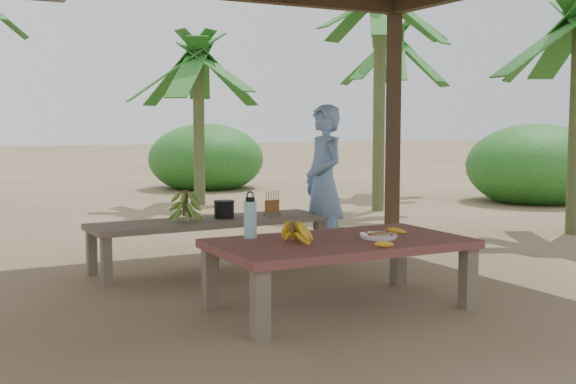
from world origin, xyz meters
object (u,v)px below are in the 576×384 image
ripe_banana_bunch (292,232)px  water_flask (250,218)px  woman (324,183)px  plate (379,236)px  bench (211,225)px  cooking_pot (224,210)px  work_table (339,249)px

ripe_banana_bunch → water_flask: 0.39m
ripe_banana_bunch → water_flask: size_ratio=0.78×
woman → plate: bearing=-13.5°
ripe_banana_bunch → bench: bearing=86.9°
cooking_pot → woman: 1.02m
plate → woman: woman is taller
work_table → ripe_banana_bunch: bearing=177.7°
cooking_pot → ripe_banana_bunch: bearing=-97.6°
woman → ripe_banana_bunch: bearing=-31.9°
cooking_pot → woman: woman is taller
plate → woman: size_ratio=0.18×
bench → cooking_pot: size_ratio=12.10×
bench → woman: size_ratio=1.48×
bench → water_flask: size_ratio=6.57×
work_table → ripe_banana_bunch: 0.40m
bench → woman: (1.13, -0.12, 0.36)m
cooking_pot → woman: (0.99, -0.14, 0.22)m
ripe_banana_bunch → cooking_pot: ripe_banana_bunch is taller
bench → ripe_banana_bunch: (-0.10, -1.77, 0.19)m
work_table → ripe_banana_bunch: ripe_banana_bunch is taller
plate → water_flask: (-0.81, 0.45, 0.12)m
work_table → cooking_pot: (-0.13, 1.81, 0.09)m
ripe_banana_bunch → cooking_pot: 1.81m
ripe_banana_bunch → water_flask: bearing=114.7°
plate → water_flask: bearing=151.0°
water_flask → woman: (1.39, 1.31, 0.11)m
bench → ripe_banana_bunch: size_ratio=8.41×
bench → water_flask: 1.47m
plate → cooking_pot: size_ratio=1.46×
water_flask → cooking_pot: bearing=74.6°
bench → water_flask: water_flask is taller
work_table → plate: size_ratio=6.72×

